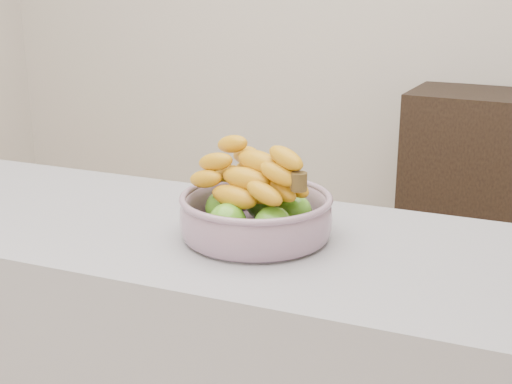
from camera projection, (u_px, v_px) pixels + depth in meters
cabinet at (467, 200)px, 3.12m from camera, size 0.56×0.46×0.95m
fruit_bowl at (256, 210)px, 1.49m from camera, size 0.32×0.32×0.19m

